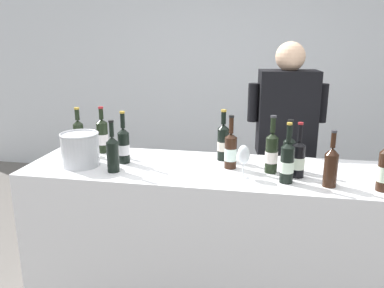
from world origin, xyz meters
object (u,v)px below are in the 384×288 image
(wine_bottle_1, at_px, (124,145))
(wine_bottle_7, at_px, (231,150))
(wine_bottle_2, at_px, (223,141))
(wine_glass, at_px, (244,156))
(wine_bottle_11, at_px, (287,162))
(wine_bottle_4, at_px, (113,153))
(wine_bottle_8, at_px, (298,159))
(wine_bottle_9, at_px, (289,152))
(wine_bottle_10, at_px, (331,166))
(person_server, at_px, (284,160))
(ice_bucket, at_px, (80,149))
(wine_bottle_0, at_px, (79,135))
(wine_bottle_3, at_px, (272,152))
(wine_bottle_5, at_px, (102,136))

(wine_bottle_1, xyz_separation_m, wine_bottle_7, (0.68, 0.02, -0.00))
(wine_bottle_2, bearing_deg, wine_bottle_7, -67.69)
(wine_bottle_7, relative_size, wine_glass, 1.71)
(wine_bottle_7, xyz_separation_m, wine_bottle_11, (0.33, -0.19, 0.01))
(wine_bottle_1, xyz_separation_m, wine_bottle_4, (-0.00, -0.18, 0.00))
(wine_bottle_1, distance_m, wine_bottle_8, 1.09)
(wine_bottle_11, bearing_deg, wine_bottle_9, 85.19)
(wine_bottle_2, relative_size, wine_bottle_4, 1.06)
(wine_bottle_11, bearing_deg, wine_bottle_10, -4.03)
(wine_bottle_8, height_order, wine_bottle_11, wine_bottle_11)
(wine_bottle_9, distance_m, wine_glass, 0.32)
(wine_bottle_7, distance_m, person_server, 0.77)
(wine_bottle_1, xyz_separation_m, wine_bottle_9, (1.04, 0.06, -0.01))
(wine_bottle_10, xyz_separation_m, ice_bucket, (-1.50, 0.08, -0.01))
(wine_bottle_4, bearing_deg, wine_bottle_7, 16.30)
(wine_bottle_0, height_order, wine_glass, wine_bottle_0)
(wine_bottle_10, distance_m, person_server, 0.91)
(wine_bottle_4, relative_size, wine_bottle_11, 0.92)
(wine_bottle_0, bearing_deg, person_server, 19.42)
(wine_bottle_2, relative_size, wine_bottle_10, 1.07)
(wine_bottle_2, height_order, wine_bottle_9, wine_bottle_2)
(wine_bottle_3, relative_size, wine_bottle_9, 1.11)
(person_server, bearing_deg, wine_bottle_8, -86.59)
(wine_bottle_0, bearing_deg, wine_bottle_5, 13.78)
(wine_bottle_8, bearing_deg, wine_glass, -167.59)
(wine_bottle_5, xyz_separation_m, wine_bottle_11, (1.25, -0.37, -0.00))
(wine_bottle_5, bearing_deg, wine_bottle_1, -40.66)
(person_server, bearing_deg, wine_bottle_10, -76.24)
(wine_bottle_11, distance_m, wine_glass, 0.25)
(wine_bottle_5, height_order, wine_bottle_11, wine_bottle_11)
(wine_glass, bearing_deg, wine_bottle_2, 116.10)
(wine_bottle_4, relative_size, wine_bottle_9, 1.01)
(wine_bottle_4, distance_m, wine_bottle_10, 1.25)
(wine_bottle_11, bearing_deg, wine_bottle_5, 163.68)
(wine_bottle_9, relative_size, person_server, 0.18)
(wine_bottle_3, distance_m, wine_bottle_11, 0.18)
(wine_bottle_2, xyz_separation_m, wine_bottle_10, (0.63, -0.36, -0.01))
(wine_bottle_10, relative_size, ice_bucket, 1.30)
(wine_bottle_7, relative_size, person_server, 0.19)
(wine_bottle_0, height_order, wine_bottle_5, wine_bottle_5)
(wine_bottle_0, bearing_deg, wine_glass, -14.04)
(wine_bottle_1, bearing_deg, wine_bottle_11, -9.36)
(wine_bottle_1, xyz_separation_m, person_server, (1.04, 0.66, -0.25))
(wine_bottle_8, bearing_deg, wine_bottle_7, 167.70)
(wine_bottle_5, relative_size, wine_bottle_9, 1.04)
(ice_bucket, xyz_separation_m, person_server, (1.29, 0.77, -0.24))
(wine_glass, height_order, person_server, person_server)
(wine_bottle_2, height_order, person_server, person_server)
(wine_bottle_0, height_order, wine_bottle_2, wine_bottle_2)
(wine_bottle_0, xyz_separation_m, ice_bucket, (0.14, -0.26, -0.02))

